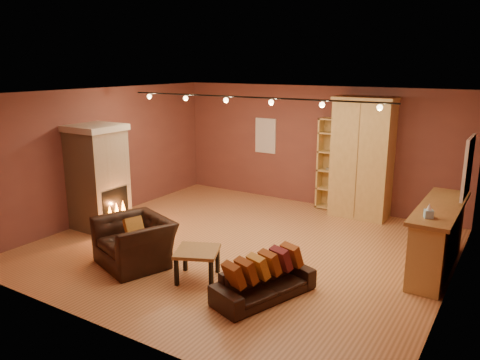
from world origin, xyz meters
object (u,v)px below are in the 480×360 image
Objects in this scene: fireplace at (98,177)px; armchair at (134,234)px; armoire at (362,158)px; coffee_table at (197,254)px; bar_counter at (437,237)px; bookcase at (338,164)px; loveseat at (264,276)px.

fireplace is 1.52× the size of armchair.
armoire reaches higher than coffee_table.
armoire reaches higher than bar_counter.
bar_counter is 1.64× the size of armchair.
coffee_table is (-0.52, -4.63, -0.66)m from bookcase.
armchair is (1.92, -0.99, -0.53)m from fireplace.
bar_counter is at bearing -46.82° from armoire.
loveseat is at bearing -81.93° from bookcase.
fireplace is 0.92× the size of bar_counter.
armchair is (-2.38, -4.50, -0.79)m from armoire.
coffee_table is at bearing 24.61° from armchair.
armchair is at bearing -110.33° from bookcase.
fireplace is at bearing -140.70° from armoire.
armoire is at bearing 19.80° from loveseat.
armoire is 4.64m from coffee_table.
loveseat is (-1.92, -2.31, -0.22)m from bar_counter.
loveseat reaches higher than coffee_table.
armchair reaches higher than coffee_table.
fireplace is at bearing 164.25° from coffee_table.
armchair reaches higher than loveseat.
bar_counter reaches higher than loveseat.
bookcase is 5.07m from armchair.
loveseat is 1.18m from coffee_table.
coffee_table is at bearing -96.46° from bookcase.
armoire is at bearing 75.39° from coffee_table.
armchair is at bearing -150.64° from bar_counter.
fireplace is 6.43m from bar_counter.
bookcase reaches higher than bar_counter.
bookcase is 2.48× the size of coffee_table.
fireplace is 3.33m from coffee_table.
armoire reaches higher than armchair.
armoire is at bearing 133.18° from bar_counter.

